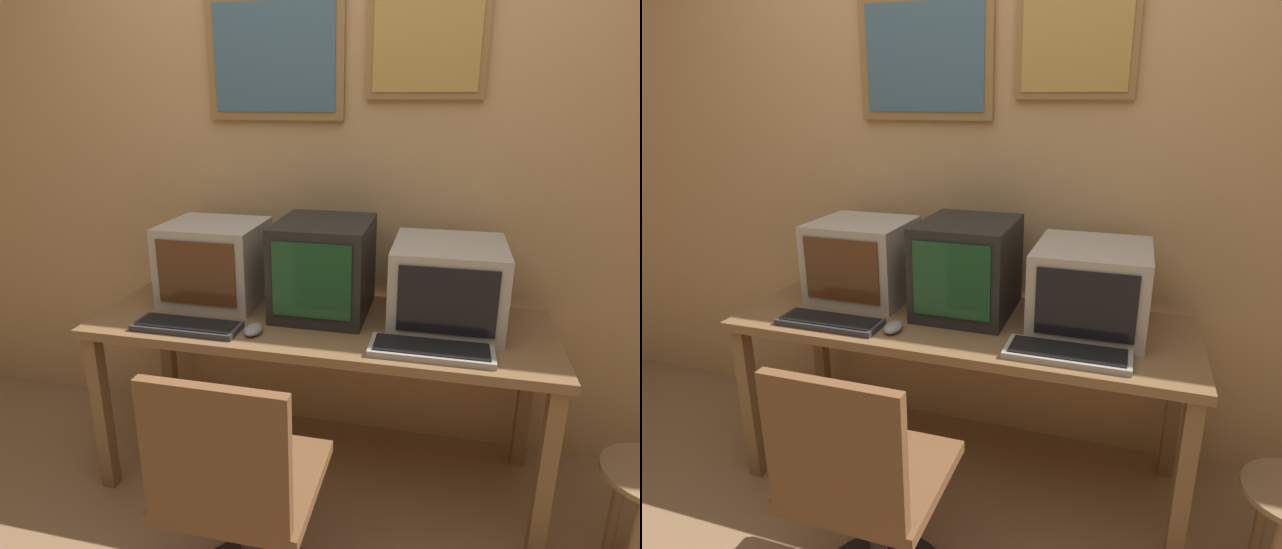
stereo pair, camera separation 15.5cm
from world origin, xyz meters
TOP-DOWN VIEW (x-y plane):
  - wall_back at (-0.00, 1.25)m, footprint 8.00×0.08m
  - desk at (0.00, 0.82)m, footprint 1.80×0.64m
  - monitor_left at (-0.49, 0.94)m, footprint 0.40×0.37m
  - monitor_center at (-0.01, 0.92)m, footprint 0.37×0.42m
  - monitor_right at (0.48, 0.92)m, footprint 0.42×0.44m
  - keyboard_main at (-0.47, 0.62)m, footprint 0.41×0.14m
  - keyboard_side at (0.44, 0.63)m, footprint 0.43×0.17m
  - mouse_near_keyboard at (-0.21, 0.63)m, footprint 0.07×0.10m
  - desk_clock at (-0.80, 1.04)m, footprint 0.09×0.06m
  - office_chair at (-0.08, 0.12)m, footprint 0.47×0.47m

SIDE VIEW (x-z plane):
  - office_chair at x=-0.08m, z-range -0.05..0.85m
  - desk at x=0.00m, z-range 0.28..1.02m
  - keyboard_main at x=-0.47m, z-range 0.73..0.76m
  - keyboard_side at x=0.44m, z-range 0.73..0.76m
  - mouse_near_keyboard at x=-0.21m, z-range 0.73..0.77m
  - desk_clock at x=-0.80m, z-range 0.73..0.85m
  - monitor_right at x=0.48m, z-range 0.73..1.05m
  - monitor_left at x=-0.49m, z-range 0.73..1.07m
  - monitor_center at x=-0.01m, z-range 0.73..1.11m
  - wall_back at x=0.00m, z-range 0.01..2.61m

